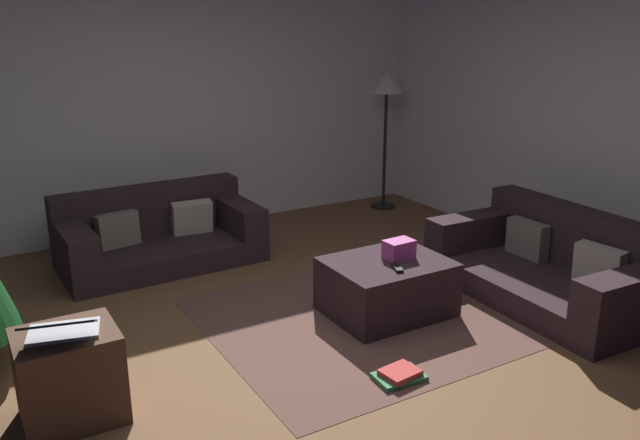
# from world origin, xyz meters

# --- Properties ---
(ground_plane) EXTENTS (6.40, 6.40, 0.00)m
(ground_plane) POSITION_xyz_m (0.00, 0.00, 0.00)
(ground_plane) COLOR brown
(rear_partition) EXTENTS (6.40, 0.12, 2.60)m
(rear_partition) POSITION_xyz_m (0.00, 3.14, 1.30)
(rear_partition) COLOR silver
(rear_partition) RESTS_ON ground_plane
(corner_partition) EXTENTS (0.12, 6.40, 2.60)m
(corner_partition) POSITION_xyz_m (3.14, 0.00, 1.30)
(corner_partition) COLOR silver
(corner_partition) RESTS_ON ground_plane
(couch_left) EXTENTS (1.72, 0.91, 0.65)m
(couch_left) POSITION_xyz_m (-0.19, 2.25, 0.25)
(couch_left) COLOR #2D1E23
(couch_left) RESTS_ON ground_plane
(couch_right) EXTENTS (1.04, 1.80, 0.66)m
(couch_right) POSITION_xyz_m (2.26, -0.08, 0.25)
(couch_right) COLOR #2D1E23
(couch_right) RESTS_ON ground_plane
(ottoman) EXTENTS (0.86, 0.68, 0.41)m
(ottoman) POSITION_xyz_m (0.94, 0.33, 0.20)
(ottoman) COLOR #2D1E23
(ottoman) RESTS_ON ground_plane
(gift_box) EXTENTS (0.22, 0.16, 0.14)m
(gift_box) POSITION_xyz_m (1.05, 0.34, 0.48)
(gift_box) COLOR #B23F8C
(gift_box) RESTS_ON ottoman
(tv_remote) EXTENTS (0.10, 0.17, 0.02)m
(tv_remote) POSITION_xyz_m (0.91, 0.17, 0.42)
(tv_remote) COLOR black
(tv_remote) RESTS_ON ottoman
(side_table) EXTENTS (0.52, 0.44, 0.51)m
(side_table) POSITION_xyz_m (-1.31, 0.11, 0.26)
(side_table) COLOR #4C3323
(side_table) RESTS_ON ground_plane
(laptop) EXTENTS (0.44, 0.46, 0.18)m
(laptop) POSITION_xyz_m (-1.33, 0.05, 0.57)
(laptop) COLOR silver
(laptop) RESTS_ON side_table
(book_stack) EXTENTS (0.31, 0.22, 0.07)m
(book_stack) POSITION_xyz_m (0.46, -0.48, 0.03)
(book_stack) COLOR #387A47
(book_stack) RESTS_ON ground_plane
(corner_lamp) EXTENTS (0.36, 0.36, 1.56)m
(corner_lamp) POSITION_xyz_m (2.60, 2.66, 1.32)
(corner_lamp) COLOR black
(corner_lamp) RESTS_ON ground_plane
(area_rug) EXTENTS (2.60, 2.00, 0.01)m
(area_rug) POSITION_xyz_m (0.94, 0.33, 0.00)
(area_rug) COLOR brown
(area_rug) RESTS_ON ground_plane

